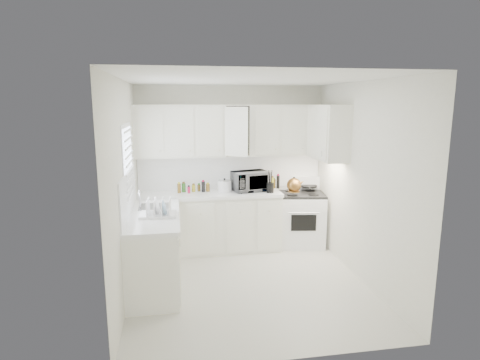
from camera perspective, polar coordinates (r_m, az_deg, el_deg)
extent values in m
plane|color=beige|center=(5.36, 1.27, -14.68)|extent=(3.20, 3.20, 0.00)
plane|color=white|center=(4.84, 1.41, 14.28)|extent=(3.20, 3.20, 0.00)
plane|color=silver|center=(6.49, -1.31, 1.92)|extent=(3.00, 0.00, 3.00)
plane|color=silver|center=(3.43, 6.37, -6.39)|extent=(3.00, 0.00, 3.00)
plane|color=silver|center=(4.89, -16.21, -1.51)|extent=(0.00, 3.20, 3.20)
plane|color=silver|center=(5.42, 17.12, -0.37)|extent=(0.00, 3.20, 3.20)
cube|color=white|center=(6.22, -4.45, -2.04)|extent=(2.24, 0.64, 0.05)
cube|color=white|center=(5.15, -12.29, -5.01)|extent=(0.64, 1.62, 0.05)
cube|color=white|center=(6.49, -1.29, 1.25)|extent=(2.98, 0.02, 0.55)
cube|color=white|center=(5.10, -15.80, -1.85)|extent=(0.02, 1.60, 0.55)
imported|color=gray|center=(6.30, 1.51, 0.15)|extent=(0.61, 0.43, 0.38)
cylinder|color=white|center=(6.44, -0.58, -0.10)|extent=(0.12, 0.12, 0.27)
cylinder|color=brown|center=(6.30, -8.73, -1.11)|extent=(0.06, 0.06, 0.13)
cylinder|color=#2E6E24|center=(6.22, -8.03, -1.26)|extent=(0.06, 0.06, 0.13)
cylinder|color=#CB1B49|center=(6.31, -7.37, -1.07)|extent=(0.06, 0.06, 0.13)
cylinder|color=gold|center=(6.22, -6.65, -1.22)|extent=(0.06, 0.06, 0.13)
cylinder|color=brown|center=(6.31, -6.01, -1.03)|extent=(0.06, 0.06, 0.13)
cylinder|color=black|center=(6.23, -5.27, -1.17)|extent=(0.06, 0.06, 0.13)
cylinder|color=brown|center=(6.32, -4.65, -0.98)|extent=(0.06, 0.06, 0.13)
cylinder|color=#CB1B49|center=(6.51, 3.94, -0.36)|extent=(0.06, 0.06, 0.19)
cylinder|color=gold|center=(6.46, 4.54, -0.45)|extent=(0.06, 0.06, 0.19)
cylinder|color=brown|center=(6.53, 4.88, -0.33)|extent=(0.06, 0.06, 0.19)
cylinder|color=black|center=(6.49, 5.48, -0.42)|extent=(0.06, 0.06, 0.19)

